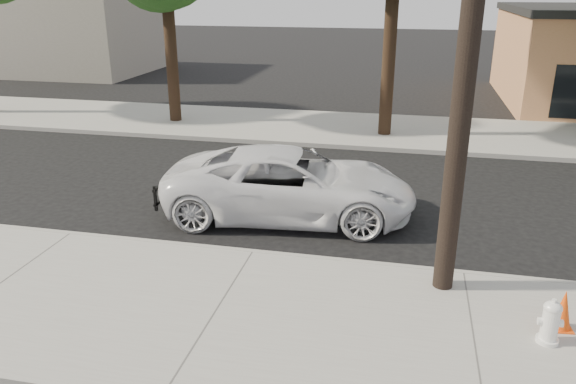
% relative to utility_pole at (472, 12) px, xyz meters
% --- Properties ---
extents(ground, '(120.00, 120.00, 0.00)m').
position_rel_utility_pole_xyz_m(ground, '(-3.60, 2.70, -4.70)').
color(ground, black).
rests_on(ground, ground).
extents(near_sidewalk, '(90.00, 4.40, 0.15)m').
position_rel_utility_pole_xyz_m(near_sidewalk, '(-3.60, -1.60, -4.62)').
color(near_sidewalk, gray).
rests_on(near_sidewalk, ground).
extents(far_sidewalk, '(90.00, 5.00, 0.15)m').
position_rel_utility_pole_xyz_m(far_sidewalk, '(-3.60, 11.20, -4.62)').
color(far_sidewalk, gray).
rests_on(far_sidewalk, ground).
extents(curb_near, '(90.00, 0.12, 0.16)m').
position_rel_utility_pole_xyz_m(curb_near, '(-3.60, 0.60, -4.62)').
color(curb_near, '#9E9B93').
rests_on(curb_near, ground).
extents(building_far, '(14.00, 8.00, 5.00)m').
position_rel_utility_pole_xyz_m(building_far, '(-23.60, 22.70, -2.20)').
color(building_far, gray).
rests_on(building_far, ground).
extents(utility_pole, '(1.40, 0.34, 9.00)m').
position_rel_utility_pole_xyz_m(utility_pole, '(0.00, 0.00, 0.00)').
color(utility_pole, black).
rests_on(utility_pole, near_sidewalk).
extents(police_cruiser, '(5.93, 3.19, 1.58)m').
position_rel_utility_pole_xyz_m(police_cruiser, '(-3.33, 2.85, -3.91)').
color(police_cruiser, white).
rests_on(police_cruiser, ground).
extents(fire_hydrant, '(0.35, 0.32, 0.67)m').
position_rel_utility_pole_xyz_m(fire_hydrant, '(1.44, -1.36, -4.22)').
color(fire_hydrant, white).
rests_on(fire_hydrant, near_sidewalk).
extents(traffic_cone, '(0.36, 0.36, 0.65)m').
position_rel_utility_pole_xyz_m(traffic_cone, '(1.71, -0.94, -4.24)').
color(traffic_cone, '#F14B0C').
rests_on(traffic_cone, near_sidewalk).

